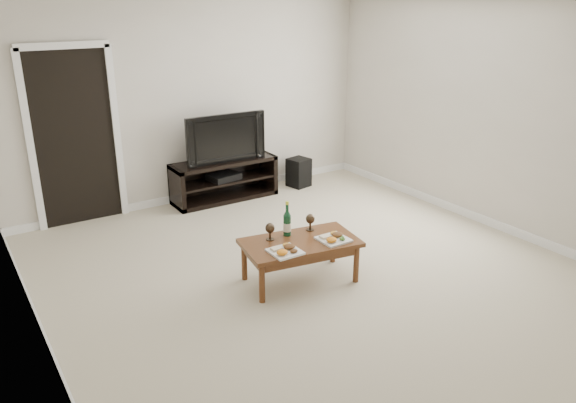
# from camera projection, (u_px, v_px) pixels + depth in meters

# --- Properties ---
(floor) EXTENTS (5.50, 5.50, 0.00)m
(floor) POSITION_uv_depth(u_px,v_px,m) (317.00, 276.00, 5.55)
(floor) COLOR #C1B79C
(floor) RESTS_ON ground
(back_wall) EXTENTS (5.00, 0.04, 2.60)m
(back_wall) POSITION_uv_depth(u_px,v_px,m) (195.00, 103.00, 7.29)
(back_wall) COLOR beige
(back_wall) RESTS_ON ground
(doorway) EXTENTS (0.90, 0.02, 2.05)m
(doorway) POSITION_uv_depth(u_px,v_px,m) (75.00, 139.00, 6.57)
(doorway) COLOR black
(doorway) RESTS_ON ground
(media_console) EXTENTS (1.42, 0.45, 0.55)m
(media_console) POSITION_uv_depth(u_px,v_px,m) (224.00, 180.00, 7.55)
(media_console) COLOR black
(media_console) RESTS_ON ground
(television) EXTENTS (1.11, 0.16, 0.64)m
(television) POSITION_uv_depth(u_px,v_px,m) (223.00, 137.00, 7.35)
(television) COLOR black
(television) RESTS_ON media_console
(av_receiver) EXTENTS (0.44, 0.36, 0.08)m
(av_receiver) POSITION_uv_depth(u_px,v_px,m) (224.00, 177.00, 7.52)
(av_receiver) COLOR black
(av_receiver) RESTS_ON media_console
(subwoofer) EXTENTS (0.32, 0.32, 0.41)m
(subwoofer) POSITION_uv_depth(u_px,v_px,m) (299.00, 172.00, 8.10)
(subwoofer) COLOR black
(subwoofer) RESTS_ON ground
(coffee_table) EXTENTS (1.17, 0.76, 0.42)m
(coffee_table) POSITION_uv_depth(u_px,v_px,m) (300.00, 261.00, 5.40)
(coffee_table) COLOR #593018
(coffee_table) RESTS_ON ground
(plate_left) EXTENTS (0.27, 0.27, 0.07)m
(plate_left) POSITION_uv_depth(u_px,v_px,m) (285.00, 249.00, 5.07)
(plate_left) COLOR white
(plate_left) RESTS_ON coffee_table
(plate_right) EXTENTS (0.27, 0.27, 0.07)m
(plate_right) POSITION_uv_depth(u_px,v_px,m) (334.00, 237.00, 5.32)
(plate_right) COLOR white
(plate_right) RESTS_ON coffee_table
(wine_bottle) EXTENTS (0.07, 0.07, 0.35)m
(wine_bottle) POSITION_uv_depth(u_px,v_px,m) (287.00, 219.00, 5.39)
(wine_bottle) COLOR #103B20
(wine_bottle) RESTS_ON coffee_table
(goblet_left) EXTENTS (0.09, 0.09, 0.17)m
(goblet_left) POSITION_uv_depth(u_px,v_px,m) (270.00, 231.00, 5.32)
(goblet_left) COLOR #32261B
(goblet_left) RESTS_ON coffee_table
(goblet_right) EXTENTS (0.09, 0.09, 0.17)m
(goblet_right) POSITION_uv_depth(u_px,v_px,m) (310.00, 222.00, 5.54)
(goblet_right) COLOR #32261B
(goblet_right) RESTS_ON coffee_table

